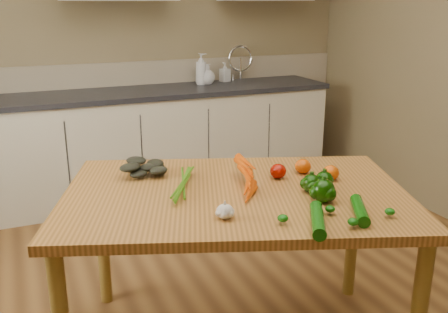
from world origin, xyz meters
name	(u,v)px	position (x,y,z in m)	size (l,w,h in m)	color
room	(246,84)	(0.00, 0.17, 1.25)	(4.04, 5.04, 2.64)	brown
counter_run	(167,140)	(0.21, 2.19, 0.46)	(2.84, 0.64, 1.14)	beige
table	(236,209)	(-0.10, 0.06, 0.71)	(1.73, 1.41, 0.80)	#AE7132
soap_bottle_a	(201,69)	(0.57, 2.30, 1.03)	(0.10, 0.10, 0.27)	silver
soap_bottle_b	(225,72)	(0.83, 2.36, 0.99)	(0.08, 0.08, 0.17)	silver
soap_bottle_c	(207,74)	(0.63, 2.29, 0.99)	(0.13, 0.13, 0.17)	silver
carrot_bunch	(226,180)	(-0.12, 0.11, 0.84)	(0.28, 0.21, 0.07)	#DD4D05
leafy_greens	(147,164)	(-0.41, 0.42, 0.85)	(0.21, 0.19, 0.11)	black
garlic_bulb	(225,211)	(-0.26, -0.19, 0.83)	(0.07, 0.07, 0.06)	beige
pepper_a	(311,184)	(0.19, -0.09, 0.84)	(0.08, 0.08, 0.08)	black
pepper_b	(324,180)	(0.27, -0.07, 0.84)	(0.08, 0.08, 0.08)	black
pepper_c	(323,191)	(0.18, -0.20, 0.85)	(0.10, 0.10, 0.10)	black
tomato_a	(278,171)	(0.15, 0.13, 0.83)	(0.08, 0.08, 0.07)	#920D02
tomato_b	(303,166)	(0.29, 0.15, 0.84)	(0.08, 0.08, 0.07)	#C94705
tomato_c	(331,173)	(0.36, 0.01, 0.84)	(0.08, 0.08, 0.07)	#C94705
zucchini_a	(360,210)	(0.23, -0.37, 0.82)	(0.05, 0.05, 0.23)	#0A4507
zucchini_b	(318,220)	(0.03, -0.39, 0.83)	(0.05, 0.05, 0.25)	#0A4507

